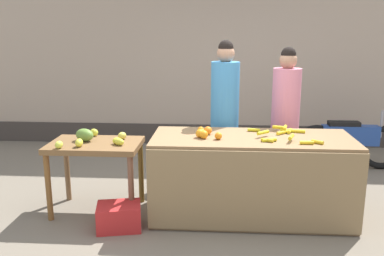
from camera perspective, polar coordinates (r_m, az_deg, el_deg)
The scene contains 12 objects.
ground_plane at distance 4.65m, azimuth 3.93°, elevation -11.83°, with size 24.00×24.00×0.00m, color #756B5B.
market_wall_back at distance 7.17m, azimuth 4.14°, elevation 10.18°, with size 9.79×0.23×3.22m.
fruit_stall_counter at distance 4.48m, azimuth 8.23°, elevation -6.78°, with size 2.12×0.87×0.89m.
side_table_wooden at distance 4.60m, azimuth -13.30°, elevation -3.37°, with size 0.98×0.64×0.80m.
banana_bunch_pile at distance 4.43m, azimuth 12.61°, elevation -0.79°, with size 0.72×0.60×0.07m.
orange_pile at distance 4.31m, azimuth 1.84°, elevation -0.67°, with size 0.28×0.34×0.09m.
mango_papaya_pile at distance 4.58m, azimuth -13.90°, elevation -1.23°, with size 0.71×0.64×0.14m.
vendor_woman_blue_shirt at distance 4.99m, azimuth 4.56°, elevation 1.43°, with size 0.34×0.34×1.88m.
vendor_woman_pink_shirt at distance 5.15m, azimuth 12.84°, elevation 1.02°, with size 0.34×0.34×1.79m.
parked_motorcycle at distance 6.38m, azimuth 21.08°, elevation -1.82°, with size 1.60×0.18×0.88m.
produce_crate at distance 4.33m, azimuth -10.13°, elevation -12.07°, with size 0.44×0.32×0.26m, color red.
produce_sack at distance 5.17m, azimuth -3.06°, elevation -6.10°, with size 0.36×0.30×0.51m, color tan.
Camera 1 is at (-0.03, -4.21, 1.98)m, focal length 38.24 mm.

